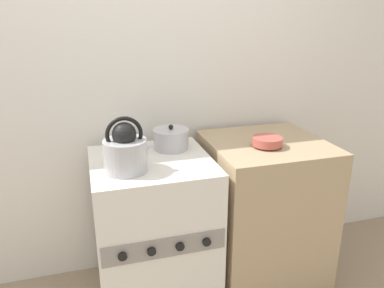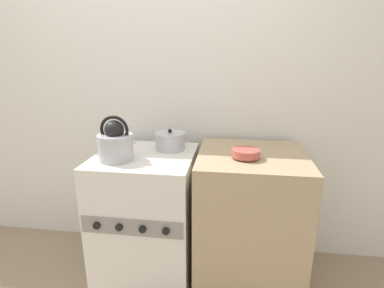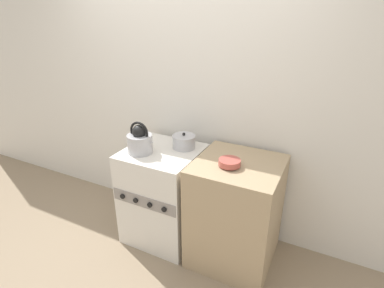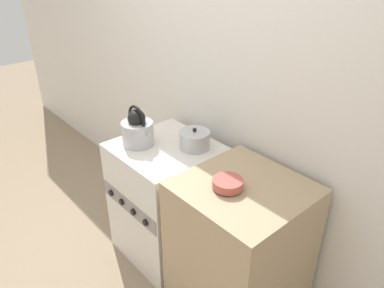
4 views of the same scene
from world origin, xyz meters
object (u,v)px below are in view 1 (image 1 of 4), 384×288
at_px(stove, 154,232).
at_px(enamel_bowl, 267,141).
at_px(kettle, 126,151).
at_px(cooking_pot, 171,139).

height_order(stove, enamel_bowl, enamel_bowl).
xyz_separation_m(kettle, cooking_pot, (0.29, 0.26, -0.05)).
distance_m(stove, cooking_pot, 0.55).
bearing_deg(enamel_bowl, kettle, -176.73).
relative_size(cooking_pot, enamel_bowl, 1.22).
height_order(stove, kettle, kettle).
bearing_deg(enamel_bowl, cooking_pot, 157.58).
xyz_separation_m(kettle, enamel_bowl, (0.80, 0.05, -0.04)).
distance_m(kettle, enamel_bowl, 0.80).
xyz_separation_m(stove, kettle, (-0.14, -0.11, 0.56)).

